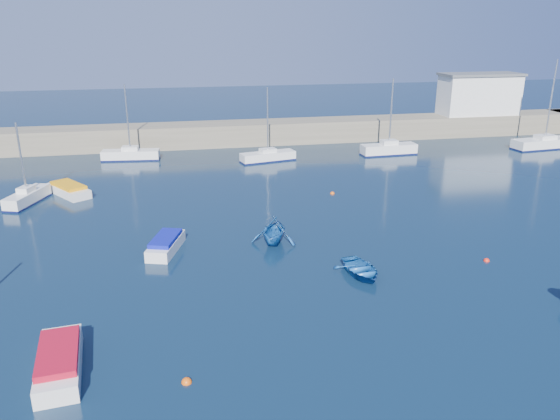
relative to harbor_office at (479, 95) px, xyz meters
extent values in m
plane|color=#0C1F35|center=(-30.00, -46.00, -5.10)|extent=(220.00, 220.00, 0.00)
cube|color=#6C6553|center=(-30.00, 0.00, -3.80)|extent=(96.00, 4.50, 2.60)
cube|color=silver|center=(0.00, 0.00, 0.00)|extent=(10.00, 4.00, 5.00)
cube|color=silver|center=(-51.66, -19.77, -4.60)|extent=(2.93, 5.09, 1.00)
cylinder|color=#B7BABC|center=(-51.66, -19.77, -1.27)|extent=(0.15, 0.15, 5.65)
cube|color=silver|center=(-44.19, -5.89, -4.57)|extent=(6.18, 2.31, 1.06)
cylinder|color=#B7BABC|center=(-44.19, -5.89, -0.57)|extent=(0.16, 0.16, 6.95)
cube|color=silver|center=(-29.77, -9.41, -4.61)|extent=(6.12, 2.91, 0.97)
cylinder|color=#B7BABC|center=(-29.77, -9.41, -0.74)|extent=(0.14, 0.14, 6.78)
cube|color=silver|center=(-15.91, -9.09, -4.52)|extent=(6.32, 2.02, 1.17)
cylinder|color=#B7BABC|center=(-15.91, -9.09, -0.34)|extent=(0.17, 0.17, 7.18)
cube|color=silver|center=(3.30, -9.72, -4.53)|extent=(8.04, 3.00, 1.15)
cylinder|color=#B7BABC|center=(3.30, -9.72, 0.56)|extent=(0.16, 0.16, 9.04)
cube|color=silver|center=(-45.07, -44.39, -4.71)|extent=(2.20, 4.99, 0.79)
cube|color=#A20B20|center=(-45.07, -44.39, -4.16)|extent=(1.98, 3.78, 0.29)
cube|color=silver|center=(-40.59, -32.08, -4.73)|extent=(2.62, 4.35, 0.73)
cube|color=#0C148D|center=(-40.59, -32.08, -4.23)|extent=(2.24, 3.35, 0.27)
cube|color=silver|center=(-48.71, -17.96, -4.74)|extent=(4.14, 4.97, 0.73)
cube|color=orange|center=(-48.71, -17.96, -4.24)|extent=(3.39, 3.92, 0.27)
imported|color=#165099|center=(-29.43, -38.04, -4.74)|extent=(2.93, 3.77, 0.72)
imported|color=#165099|center=(-33.48, -32.18, -4.18)|extent=(4.06, 4.33, 1.83)
sphere|color=#DB500B|center=(-39.85, -46.23, -5.10)|extent=(0.44, 0.44, 0.44)
sphere|color=red|center=(-21.07, -37.68, -5.10)|extent=(0.37, 0.37, 0.37)
sphere|color=#DB500B|center=(-26.40, -22.19, -5.10)|extent=(0.39, 0.39, 0.39)
camera|label=1|loc=(-39.85, -65.54, 8.92)|focal=35.00mm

